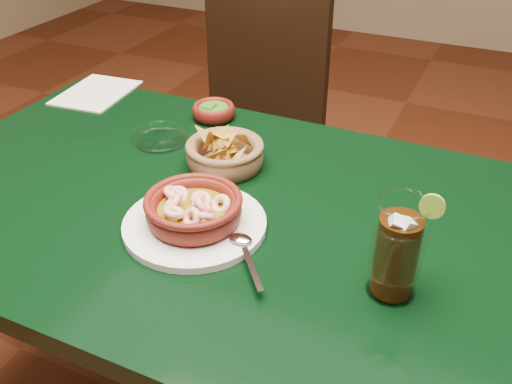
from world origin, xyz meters
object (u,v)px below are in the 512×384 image
at_px(dining_chair, 245,121).
at_px(cola_drink, 397,250).
at_px(shrimp_plate, 194,213).
at_px(dining_table, 198,237).
at_px(chip_basket, 225,154).

height_order(dining_chair, cola_drink, dining_chair).
bearing_deg(dining_chair, shrimp_plate, -69.99).
relative_size(dining_table, chip_basket, 6.15).
bearing_deg(dining_table, shrimp_plate, -59.92).
distance_m(dining_chair, chip_basket, 0.68).
relative_size(dining_table, cola_drink, 6.39).
bearing_deg(shrimp_plate, dining_chair, 110.01).
bearing_deg(chip_basket, dining_table, -90.28).
xyz_separation_m(dining_table, chip_basket, (0.00, 0.13, 0.13)).
bearing_deg(cola_drink, dining_table, 165.84).
distance_m(shrimp_plate, cola_drink, 0.36).
relative_size(dining_table, dining_chair, 1.21).
bearing_deg(chip_basket, cola_drink, -29.24).
bearing_deg(shrimp_plate, dining_table, 120.08).
distance_m(dining_table, dining_chair, 0.76).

